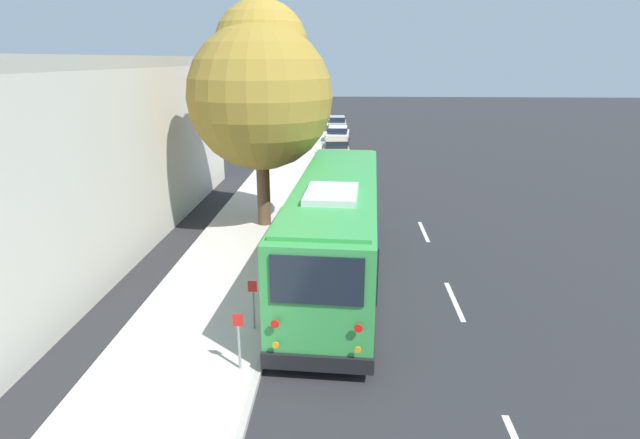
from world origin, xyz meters
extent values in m
plane|color=#28282B|center=(0.00, 0.00, 0.00)|extent=(160.00, 160.00, 0.00)
cube|color=beige|center=(0.00, 3.62, 0.07)|extent=(80.00, 3.63, 0.15)
cube|color=#AAA69D|center=(0.00, 1.74, 0.07)|extent=(80.00, 0.14, 0.15)
cube|color=green|center=(1.36, 0.16, 1.65)|extent=(11.17, 2.95, 2.76)
cube|color=black|center=(1.36, 0.16, 0.41)|extent=(11.22, 3.00, 0.28)
cube|color=black|center=(1.36, 0.16, 2.25)|extent=(10.27, 2.98, 1.31)
cube|color=black|center=(6.91, -0.13, 2.25)|extent=(0.14, 2.08, 1.38)
cube|color=black|center=(-4.19, 0.45, 2.35)|extent=(0.13, 1.91, 1.05)
cube|color=black|center=(6.91, -0.13, 2.89)|extent=(0.13, 1.71, 0.22)
cube|color=green|center=(1.36, 0.16, 3.07)|extent=(10.48, 2.69, 0.10)
cube|color=silver|center=(-0.61, 0.26, 3.19)|extent=(2.10, 1.45, 0.20)
cube|color=black|center=(6.94, -0.13, 0.45)|extent=(0.22, 2.40, 0.36)
cube|color=black|center=(-4.22, 0.45, 0.45)|extent=(0.22, 2.40, 0.36)
cylinder|color=red|center=(-4.23, 1.31, 1.38)|extent=(0.04, 0.18, 0.18)
cylinder|color=orange|center=(-4.23, 1.31, 0.88)|extent=(0.04, 0.14, 0.14)
cylinder|color=red|center=(-4.32, -0.40, 1.38)|extent=(0.04, 0.18, 0.18)
cylinder|color=orange|center=(-4.32, -0.40, 0.88)|extent=(0.04, 0.14, 0.14)
cube|color=white|center=(7.03, 0.66, 0.62)|extent=(0.06, 0.32, 0.18)
cube|color=white|center=(6.95, -0.93, 0.62)|extent=(0.06, 0.32, 0.18)
cube|color=black|center=(6.61, 1.23, 2.52)|extent=(0.07, 0.10, 0.24)
cylinder|color=black|center=(4.68, 1.02, 0.50)|extent=(1.01, 0.35, 0.99)
cylinder|color=slate|center=(4.68, 1.02, 0.50)|extent=(0.46, 0.34, 0.45)
cylinder|color=black|center=(4.57, -1.04, 0.50)|extent=(1.01, 0.35, 0.99)
cylinder|color=slate|center=(4.57, -1.04, 0.50)|extent=(0.46, 0.34, 0.45)
cylinder|color=black|center=(-1.69, 1.36, 0.50)|extent=(1.01, 0.35, 0.99)
cylinder|color=slate|center=(-1.69, 1.36, 0.50)|extent=(0.46, 0.34, 0.45)
cylinder|color=black|center=(-1.79, -0.71, 0.50)|extent=(1.01, 0.35, 0.99)
cylinder|color=slate|center=(-1.79, -0.71, 0.50)|extent=(0.46, 0.34, 0.45)
cube|color=slate|center=(14.51, 0.72, 0.46)|extent=(4.29, 2.07, 0.61)
cube|color=black|center=(14.40, 0.71, 1.00)|extent=(2.09, 1.66, 0.48)
cube|color=slate|center=(14.40, 0.71, 1.24)|extent=(2.01, 1.61, 0.05)
cube|color=black|center=(16.61, 0.88, 0.25)|extent=(0.21, 1.69, 0.20)
cube|color=black|center=(12.41, 0.55, 0.25)|extent=(0.21, 1.69, 0.20)
cylinder|color=black|center=(15.76, 1.62, 0.30)|extent=(0.62, 0.25, 0.61)
cylinder|color=slate|center=(15.76, 1.62, 0.30)|extent=(0.29, 0.24, 0.27)
cylinder|color=black|center=(15.89, 0.03, 0.30)|extent=(0.62, 0.25, 0.61)
cylinder|color=slate|center=(15.89, 0.03, 0.30)|extent=(0.29, 0.24, 0.27)
cylinder|color=black|center=(13.13, 1.41, 0.30)|extent=(0.62, 0.25, 0.61)
cylinder|color=slate|center=(13.13, 1.41, 0.30)|extent=(0.29, 0.24, 0.27)
cylinder|color=black|center=(13.26, -0.18, 0.30)|extent=(0.62, 0.25, 0.61)
cylinder|color=slate|center=(13.26, -0.18, 0.30)|extent=(0.29, 0.24, 0.27)
cube|color=tan|center=(21.04, 0.62, 0.50)|extent=(4.40, 2.07, 0.66)
cube|color=black|center=(20.93, 0.61, 1.06)|extent=(2.14, 1.65, 0.48)
cube|color=tan|center=(20.93, 0.61, 1.30)|extent=(2.05, 1.61, 0.05)
cube|color=black|center=(23.19, 0.80, 0.27)|extent=(0.22, 1.67, 0.20)
cube|color=black|center=(18.89, 0.44, 0.27)|extent=(0.22, 1.67, 0.20)
cylinder|color=black|center=(22.32, 1.52, 0.34)|extent=(0.69, 0.25, 0.67)
cylinder|color=slate|center=(22.32, 1.52, 0.34)|extent=(0.32, 0.24, 0.30)
cylinder|color=black|center=(22.45, -0.06, 0.34)|extent=(0.69, 0.25, 0.67)
cylinder|color=slate|center=(22.45, -0.06, 0.34)|extent=(0.32, 0.24, 0.30)
cylinder|color=black|center=(19.63, 1.30, 0.34)|extent=(0.69, 0.25, 0.67)
cylinder|color=slate|center=(19.63, 1.30, 0.34)|extent=(0.32, 0.24, 0.30)
cylinder|color=black|center=(19.76, -0.28, 0.34)|extent=(0.69, 0.25, 0.67)
cylinder|color=slate|center=(19.76, -0.28, 0.34)|extent=(0.32, 0.24, 0.30)
cube|color=silver|center=(28.01, 0.57, 0.47)|extent=(4.28, 1.88, 0.62)
cube|color=black|center=(27.89, 0.58, 1.02)|extent=(2.05, 1.57, 0.48)
cube|color=silver|center=(27.89, 0.58, 1.26)|extent=(1.97, 1.53, 0.05)
cube|color=black|center=(30.14, 0.50, 0.26)|extent=(0.13, 1.69, 0.20)
cube|color=black|center=(25.87, 0.64, 0.26)|extent=(0.13, 1.69, 0.20)
cylinder|color=black|center=(29.36, 1.33, 0.31)|extent=(0.63, 0.22, 0.63)
cylinder|color=slate|center=(29.36, 1.33, 0.31)|extent=(0.29, 0.23, 0.28)
cylinder|color=black|center=(29.31, -0.27, 0.31)|extent=(0.63, 0.22, 0.63)
cylinder|color=slate|center=(29.31, -0.27, 0.31)|extent=(0.29, 0.23, 0.28)
cylinder|color=black|center=(26.70, 1.41, 0.31)|extent=(0.63, 0.22, 0.63)
cylinder|color=slate|center=(26.70, 1.41, 0.31)|extent=(0.29, 0.23, 0.28)
cylinder|color=black|center=(26.65, -0.18, 0.31)|extent=(0.63, 0.22, 0.63)
cylinder|color=slate|center=(26.65, -0.18, 0.31)|extent=(0.29, 0.23, 0.28)
cube|color=#A8AAAF|center=(35.23, 0.79, 0.50)|extent=(4.35, 1.82, 0.66)
cube|color=black|center=(35.12, 0.78, 1.07)|extent=(2.08, 1.52, 0.48)
cube|color=#A8AAAF|center=(35.12, 0.78, 1.31)|extent=(2.00, 1.48, 0.05)
cube|color=black|center=(37.40, 0.86, 0.27)|extent=(0.13, 1.63, 0.20)
cube|color=black|center=(33.06, 0.72, 0.27)|extent=(0.13, 1.63, 0.20)
cylinder|color=black|center=(36.56, 1.60, 0.34)|extent=(0.68, 0.22, 0.68)
cylinder|color=slate|center=(36.56, 1.60, 0.34)|extent=(0.31, 0.23, 0.30)
cylinder|color=black|center=(36.61, 0.07, 0.34)|extent=(0.68, 0.22, 0.68)
cylinder|color=slate|center=(36.61, 0.07, 0.34)|extent=(0.31, 0.23, 0.30)
cylinder|color=black|center=(33.85, 1.51, 0.34)|extent=(0.68, 0.22, 0.68)
cylinder|color=slate|center=(33.85, 1.51, 0.34)|extent=(0.31, 0.23, 0.30)
cylinder|color=black|center=(33.90, -0.02, 0.34)|extent=(0.68, 0.22, 0.68)
cylinder|color=slate|center=(33.90, -0.02, 0.34)|extent=(0.31, 0.23, 0.30)
cylinder|color=brown|center=(5.93, 3.18, 1.71)|extent=(0.52, 0.52, 3.13)
sphere|color=olive|center=(5.93, 3.18, 5.19)|extent=(5.49, 5.49, 5.49)
sphere|color=#A58431|center=(6.61, 3.18, 6.98)|extent=(3.57, 3.57, 3.57)
cylinder|color=gray|center=(-4.02, 2.13, 0.67)|extent=(0.06, 0.06, 1.03)
cube|color=red|center=(-4.02, 2.13, 1.32)|extent=(0.02, 0.22, 0.28)
cylinder|color=gray|center=(-2.32, 2.13, 0.65)|extent=(0.06, 0.06, 1.00)
cube|color=red|center=(-2.32, 2.13, 1.29)|extent=(0.02, 0.22, 0.28)
cube|color=beige|center=(1.84, 10.31, 3.14)|extent=(25.31, 6.90, 6.28)
cube|color=#A9A497|center=(1.84, 7.02, 6.48)|extent=(25.31, 0.30, 0.40)
cube|color=silver|center=(-0.28, -3.25, 0.00)|extent=(2.40, 0.14, 0.01)
cube|color=silver|center=(5.72, -3.25, 0.00)|extent=(2.40, 0.14, 0.01)
camera|label=1|loc=(-13.28, -0.09, 6.58)|focal=28.00mm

